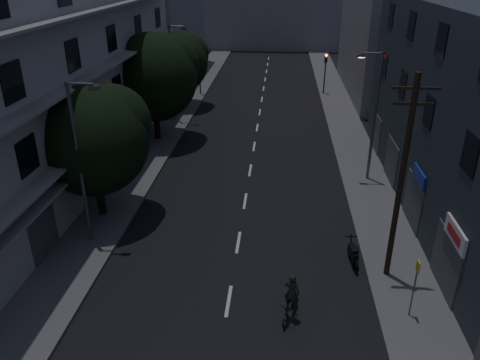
# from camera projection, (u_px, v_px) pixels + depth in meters

# --- Properties ---
(ground) EXTENTS (160.00, 160.00, 0.00)m
(ground) POSITION_uv_depth(u_px,v_px,m) (254.00, 144.00, 36.16)
(ground) COLOR black
(ground) RESTS_ON ground
(sidewalk_left) EXTENTS (3.00, 90.00, 0.15)m
(sidewalk_left) POSITION_uv_depth(u_px,v_px,m) (159.00, 140.00, 36.71)
(sidewalk_left) COLOR #565659
(sidewalk_left) RESTS_ON ground
(sidewalk_right) EXTENTS (3.00, 90.00, 0.15)m
(sidewalk_right) POSITION_uv_depth(u_px,v_px,m) (353.00, 146.00, 35.54)
(sidewalk_right) COLOR #565659
(sidewalk_right) RESTS_ON ground
(lane_markings) EXTENTS (0.15, 60.50, 0.01)m
(lane_markings) POSITION_uv_depth(u_px,v_px,m) (259.00, 119.00, 41.79)
(lane_markings) COLOR beige
(lane_markings) RESTS_ON ground
(building_left) EXTENTS (7.00, 36.00, 14.00)m
(building_left) POSITION_uv_depth(u_px,v_px,m) (48.00, 69.00, 27.81)
(building_left) COLOR #A7A7A2
(building_left) RESTS_ON ground
(building_far_left) EXTENTS (6.00, 20.00, 16.00)m
(building_far_left) POSITION_uv_depth(u_px,v_px,m) (164.00, 7.00, 54.45)
(building_far_left) COLOR slate
(building_far_left) RESTS_ON ground
(building_far_right) EXTENTS (6.00, 20.00, 13.00)m
(building_far_right) POSITION_uv_depth(u_px,v_px,m) (382.00, 30.00, 47.80)
(building_far_right) COLOR slate
(building_far_right) RESTS_ON ground
(building_far_end) EXTENTS (24.00, 8.00, 10.00)m
(building_far_end) POSITION_uv_depth(u_px,v_px,m) (271.00, 15.00, 74.63)
(building_far_end) COLOR slate
(building_far_end) RESTS_ON ground
(tree_near) EXTENTS (5.83, 5.83, 7.19)m
(tree_near) POSITION_uv_depth(u_px,v_px,m) (94.00, 136.00, 24.12)
(tree_near) COLOR black
(tree_near) RESTS_ON sidewalk_left
(tree_mid) EXTENTS (6.57, 6.57, 8.08)m
(tree_mid) POSITION_uv_depth(u_px,v_px,m) (154.00, 74.00, 34.86)
(tree_mid) COLOR black
(tree_mid) RESTS_ON sidewalk_left
(tree_far) EXTENTS (5.54, 5.54, 6.85)m
(tree_far) POSITION_uv_depth(u_px,v_px,m) (179.00, 60.00, 43.68)
(tree_far) COLOR black
(tree_far) RESTS_ON sidewalk_left
(traffic_signal_far_right) EXTENTS (0.28, 0.37, 4.10)m
(traffic_signal_far_right) POSITION_uv_depth(u_px,v_px,m) (326.00, 65.00, 48.26)
(traffic_signal_far_right) COLOR black
(traffic_signal_far_right) RESTS_ON sidewalk_right
(traffic_signal_far_left) EXTENTS (0.28, 0.37, 4.10)m
(traffic_signal_far_left) POSITION_uv_depth(u_px,v_px,m) (199.00, 66.00, 48.11)
(traffic_signal_far_left) COLOR black
(traffic_signal_far_left) RESTS_ON sidewalk_left
(street_lamp_left_near) EXTENTS (1.51, 0.25, 8.00)m
(street_lamp_left_near) POSITION_uv_depth(u_px,v_px,m) (81.00, 158.00, 21.60)
(street_lamp_left_near) COLOR #55575D
(street_lamp_left_near) RESTS_ON sidewalk_left
(street_lamp_right) EXTENTS (1.51, 0.25, 8.00)m
(street_lamp_right) POSITION_uv_depth(u_px,v_px,m) (373.00, 111.00, 28.29)
(street_lamp_right) COLOR #5C5E64
(street_lamp_right) RESTS_ON sidewalk_right
(street_lamp_left_far) EXTENTS (1.51, 0.25, 8.00)m
(street_lamp_left_far) POSITION_uv_depth(u_px,v_px,m) (173.00, 69.00, 39.40)
(street_lamp_left_far) COLOR #53565A
(street_lamp_left_far) RESTS_ON sidewalk_left
(utility_pole) EXTENTS (1.80, 0.24, 9.00)m
(utility_pole) POSITION_uv_depth(u_px,v_px,m) (402.00, 178.00, 18.94)
(utility_pole) COLOR black
(utility_pole) RESTS_ON sidewalk_right
(bus_stop_sign) EXTENTS (0.06, 0.35, 2.52)m
(bus_stop_sign) POSITION_uv_depth(u_px,v_px,m) (416.00, 279.00, 17.75)
(bus_stop_sign) COLOR #595B60
(bus_stop_sign) RESTS_ON sidewalk_right
(motorcycle) EXTENTS (0.56, 1.93, 1.24)m
(motorcycle) POSITION_uv_depth(u_px,v_px,m) (353.00, 255.00, 21.67)
(motorcycle) COLOR black
(motorcycle) RESTS_ON ground
(cyclist) EXTENTS (1.14, 1.77, 2.11)m
(cyclist) POSITION_uv_depth(u_px,v_px,m) (291.00, 304.00, 18.23)
(cyclist) COLOR black
(cyclist) RESTS_ON ground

